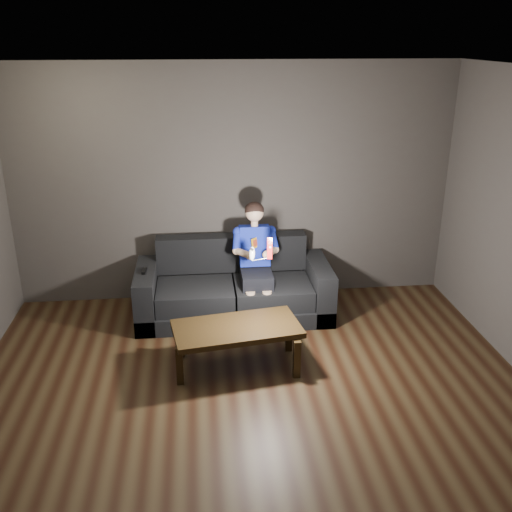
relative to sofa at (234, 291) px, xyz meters
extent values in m
plane|color=black|center=(0.06, -1.97, -0.27)|extent=(5.00, 5.00, 0.00)
cube|color=#413B39|center=(0.06, 0.53, 1.08)|extent=(5.00, 0.04, 2.70)
cube|color=white|center=(0.06, -1.97, 2.43)|extent=(5.00, 5.00, 0.02)
cube|color=black|center=(0.00, -0.03, -0.18)|extent=(2.12, 0.92, 0.18)
cube|color=black|center=(-0.42, -0.13, 0.03)|extent=(0.83, 0.65, 0.22)
cube|color=black|center=(0.42, -0.13, 0.03)|extent=(0.83, 0.65, 0.22)
cube|color=black|center=(0.00, 0.32, 0.34)|extent=(1.70, 0.21, 0.41)
cube|color=black|center=(-0.96, -0.03, 0.02)|extent=(0.21, 0.92, 0.58)
cube|color=black|center=(0.96, -0.03, 0.02)|extent=(0.21, 0.92, 0.58)
cube|color=black|center=(0.24, -0.15, 0.21)|extent=(0.33, 0.42, 0.15)
cube|color=#14078D|center=(0.24, 0.07, 0.51)|extent=(0.33, 0.24, 0.46)
cube|color=orange|center=(0.24, -0.02, 0.58)|extent=(0.10, 0.10, 0.11)
cube|color=#A83619|center=(0.24, -0.03, 0.58)|extent=(0.07, 0.07, 0.07)
cylinder|color=#DEB18F|center=(0.24, 0.07, 0.77)|extent=(0.08, 0.08, 0.07)
sphere|color=#DEB18F|center=(0.24, 0.07, 0.89)|extent=(0.20, 0.20, 0.20)
ellipsoid|color=black|center=(0.24, 0.08, 0.91)|extent=(0.21, 0.21, 0.18)
cylinder|color=#14078D|center=(0.04, 0.00, 0.59)|extent=(0.09, 0.25, 0.21)
cylinder|color=#14078D|center=(0.45, 0.00, 0.59)|extent=(0.09, 0.25, 0.21)
cylinder|color=#DEB18F|center=(0.10, -0.18, 0.55)|extent=(0.15, 0.26, 0.11)
cylinder|color=#DEB18F|center=(0.40, -0.18, 0.55)|extent=(0.15, 0.26, 0.11)
sphere|color=#DEB18F|center=(0.16, -0.28, 0.53)|extent=(0.09, 0.09, 0.09)
sphere|color=#DEB18F|center=(0.33, -0.28, 0.53)|extent=(0.09, 0.09, 0.09)
cylinder|color=#DEB18F|center=(0.15, -0.37, -0.03)|extent=(0.10, 0.10, 0.37)
cylinder|color=#DEB18F|center=(0.33, -0.37, -0.03)|extent=(0.10, 0.10, 0.37)
cube|color=red|center=(0.33, -0.52, 0.70)|extent=(0.07, 0.09, 0.22)
cube|color=#6E0005|center=(0.33, -0.54, 0.76)|extent=(0.04, 0.02, 0.03)
cylinder|color=white|center=(0.33, -0.54, 0.68)|extent=(0.02, 0.01, 0.02)
ellipsoid|color=white|center=(0.16, -0.51, 0.64)|extent=(0.08, 0.10, 0.15)
cylinder|color=black|center=(0.16, -0.55, 0.70)|extent=(0.03, 0.01, 0.03)
cube|color=black|center=(-0.96, -0.08, 0.33)|extent=(0.05, 0.15, 0.03)
cube|color=black|center=(-0.96, -0.03, 0.34)|extent=(0.02, 0.02, 0.00)
cube|color=black|center=(-0.04, -1.10, 0.13)|extent=(1.24, 0.76, 0.05)
cube|color=black|center=(-0.57, -1.34, -0.08)|extent=(0.06, 0.06, 0.37)
cube|color=black|center=(0.49, -1.34, -0.08)|extent=(0.06, 0.06, 0.37)
cube|color=black|center=(-0.57, -0.86, -0.08)|extent=(0.06, 0.06, 0.37)
cube|color=black|center=(0.49, -0.86, -0.08)|extent=(0.06, 0.06, 0.37)
camera|label=1|loc=(-0.35, -5.77, 2.68)|focal=40.00mm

